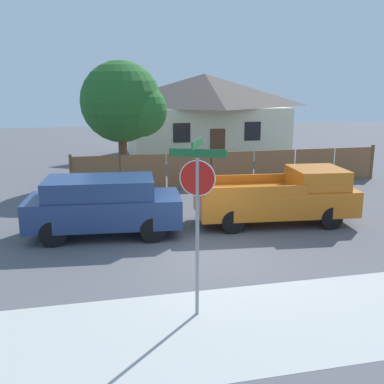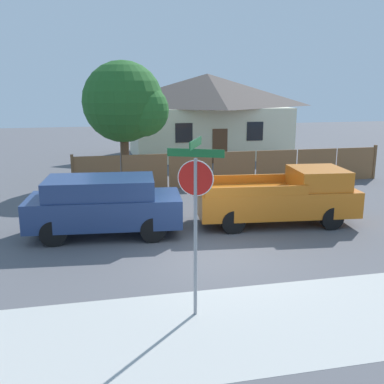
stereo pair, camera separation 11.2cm
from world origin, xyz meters
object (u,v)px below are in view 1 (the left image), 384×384
oak_tree (125,104)px  stop_sign (197,197)px  orange_pickup (281,197)px  house (205,114)px  red_suv (103,204)px

oak_tree → stop_sign: oak_tree is taller
oak_tree → orange_pickup: bearing=-60.2°
house → red_suv: bearing=-115.0°
stop_sign → orange_pickup: bearing=77.2°
oak_tree → red_suv: 8.20m
house → stop_sign: 21.00m
orange_pickup → stop_sign: stop_sign is taller
red_suv → oak_tree: bearing=85.3°
oak_tree → orange_pickup: (4.39, -7.66, -2.75)m
red_suv → stop_sign: bearing=-67.8°
oak_tree → red_suv: oak_tree is taller
house → stop_sign: bearing=-104.7°
oak_tree → orange_pickup: oak_tree is taller
oak_tree → red_suv: (-1.36, -7.63, -2.66)m
oak_tree → orange_pickup: size_ratio=1.05×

